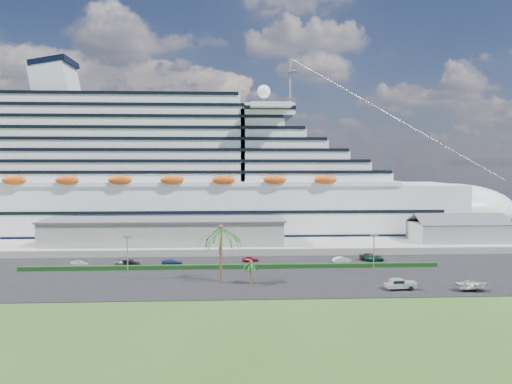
{
  "coord_description": "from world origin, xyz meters",
  "views": [
    {
      "loc": [
        -8.19,
        -87.99,
        22.33
      ],
      "look_at": [
        -2.13,
        30.0,
        15.48
      ],
      "focal_mm": 35.0,
      "sensor_mm": 36.0,
      "label": 1
    }
  ],
  "objects": [
    {
      "name": "parked_car_4",
      "position": [
        -3.76,
        23.37,
        0.75
      ],
      "size": [
        3.97,
        2.58,
        1.26
      ],
      "primitive_type": "imported",
      "rotation": [
        0.0,
        0.0,
        1.89
      ],
      "color": "maroon",
      "rests_on": "asphalt_lot"
    },
    {
      "name": "pickup_truck",
      "position": [
        21.5,
        -3.03,
        1.16
      ],
      "size": [
        5.49,
        2.4,
        1.88
      ],
      "color": "black",
      "rests_on": "asphalt_lot"
    },
    {
      "name": "parked_car_3",
      "position": [
        -20.98,
        20.11,
        0.78
      ],
      "size": [
        4.9,
        2.96,
        1.33
      ],
      "primitive_type": "imported",
      "rotation": [
        0.0,
        0.0,
        1.83
      ],
      "color": "navy",
      "rests_on": "asphalt_lot"
    },
    {
      "name": "parked_car_5",
      "position": [
        16.56,
        20.94,
        0.79
      ],
      "size": [
        4.25,
        2.19,
        1.33
      ],
      "primitive_type": "imported",
      "rotation": [
        0.0,
        0.0,
        1.77
      ],
      "color": "silver",
      "rests_on": "asphalt_lot"
    },
    {
      "name": "lamp_post_left",
      "position": [
        -28.0,
        8.0,
        5.34
      ],
      "size": [
        1.6,
        0.35,
        8.27
      ],
      "color": "gray",
      "rests_on": "asphalt_lot"
    },
    {
      "name": "lamp_post_right",
      "position": [
        20.0,
        8.0,
        5.34
      ],
      "size": [
        1.6,
        0.35,
        8.27
      ],
      "color": "gray",
      "rests_on": "asphalt_lot"
    },
    {
      "name": "port_shed",
      "position": [
        52.0,
        40.0,
        4.4
      ],
      "size": [
        24.0,
        12.31,
        7.37
      ],
      "color": "gray",
      "rests_on": "wharf"
    },
    {
      "name": "palm_short",
      "position": [
        -4.5,
        2.5,
        3.67
      ],
      "size": [
        3.53,
        3.53,
        4.56
      ],
      "color": "#47301E",
      "rests_on": "ground"
    },
    {
      "name": "parked_car_6",
      "position": [
        24.3,
        22.4,
        0.75
      ],
      "size": [
        4.63,
        2.28,
        1.27
      ],
      "primitive_type": "imported",
      "rotation": [
        0.0,
        0.0,
        1.61
      ],
      "color": "#0E3921",
      "rests_on": "asphalt_lot"
    },
    {
      "name": "hedge",
      "position": [
        -8.0,
        16.0,
        0.57
      ],
      "size": [
        88.0,
        1.1,
        0.9
      ],
      "primitive_type": "cube",
      "color": "black",
      "rests_on": "asphalt_lot"
    },
    {
      "name": "water",
      "position": [
        0.0,
        130.0,
        0.01
      ],
      "size": [
        420.0,
        160.0,
        0.02
      ],
      "primitive_type": "cube",
      "color": "black",
      "rests_on": "ground"
    },
    {
      "name": "parked_car_0",
      "position": [
        -40.77,
        20.29,
        0.77
      ],
      "size": [
        4.08,
        2.43,
        1.3
      ],
      "primitive_type": "imported",
      "rotation": [
        0.0,
        0.0,
        1.32
      ],
      "color": "silver",
      "rests_on": "asphalt_lot"
    },
    {
      "name": "asphalt_lot",
      "position": [
        0.0,
        11.0,
        0.06
      ],
      "size": [
        140.0,
        38.0,
        0.12
      ],
      "primitive_type": "cube",
      "color": "black",
      "rests_on": "ground"
    },
    {
      "name": "cruise_ship",
      "position": [
        -21.53,
        64.0,
        16.69
      ],
      "size": [
        191.0,
        38.0,
        54.0
      ],
      "color": "silver",
      "rests_on": "ground"
    },
    {
      "name": "parked_car_2",
      "position": [
        -30.7,
        20.57,
        0.86
      ],
      "size": [
        5.81,
        3.88,
        1.48
      ],
      "primitive_type": "imported",
      "rotation": [
        0.0,
        0.0,
        1.86
      ],
      "color": "slate",
      "rests_on": "asphalt_lot"
    },
    {
      "name": "wharf",
      "position": [
        0.0,
        40.0,
        0.9
      ],
      "size": [
        240.0,
        20.0,
        1.8
      ],
      "primitive_type": "cube",
      "color": "gray",
      "rests_on": "ground"
    },
    {
      "name": "parked_car_7",
      "position": [
        24.02,
        24.02,
        0.88
      ],
      "size": [
        5.34,
        2.41,
        1.52
      ],
      "primitive_type": "imported",
      "rotation": [
        0.0,
        0.0,
        1.62
      ],
      "color": "black",
      "rests_on": "asphalt_lot"
    },
    {
      "name": "terminal_building",
      "position": [
        -25.0,
        40.0,
        5.01
      ],
      "size": [
        61.0,
        15.0,
        6.3
      ],
      "color": "gray",
      "rests_on": "wharf"
    },
    {
      "name": "ground",
      "position": [
        0.0,
        0.0,
        0.0
      ],
      "size": [
        420.0,
        420.0,
        0.0
      ],
      "primitive_type": "plane",
      "color": "#2C4A18",
      "rests_on": "ground"
    },
    {
      "name": "boat_trailer",
      "position": [
        33.71,
        -4.56,
        1.32
      ],
      "size": [
        6.29,
        4.11,
        1.8
      ],
      "color": "gray",
      "rests_on": "asphalt_lot"
    },
    {
      "name": "parked_car_1",
      "position": [
        -30.02,
        19.66,
        0.84
      ],
      "size": [
        4.61,
        2.63,
        1.44
      ],
      "primitive_type": "imported",
      "rotation": [
        0.0,
        0.0,
        1.3
      ],
      "color": "black",
      "rests_on": "asphalt_lot"
    },
    {
      "name": "palm_tall",
      "position": [
        -10.0,
        4.0,
        9.2
      ],
      "size": [
        8.82,
        8.82,
        11.13
      ],
      "color": "#47301E",
      "rests_on": "ground"
    }
  ]
}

